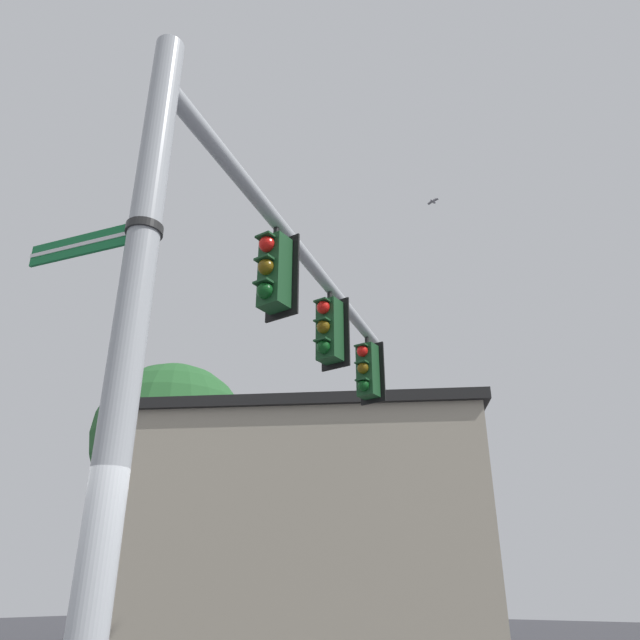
{
  "coord_description": "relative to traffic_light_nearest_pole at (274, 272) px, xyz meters",
  "views": [
    {
      "loc": [
        -3.91,
        2.89,
        1.65
      ],
      "look_at": [
        1.0,
        -4.24,
        5.57
      ],
      "focal_mm": 33.79,
      "sensor_mm": 36.0,
      "label": 1
    }
  ],
  "objects": [
    {
      "name": "mast_arm",
      "position": [
        0.24,
        -1.03,
        0.8
      ],
      "size": [
        1.91,
        7.28,
        0.2
      ],
      "primitive_type": "cylinder",
      "rotation": [
        0.0,
        1.57,
        4.94
      ],
      "color": "#ADB2B7"
    },
    {
      "name": "street_name_sign",
      "position": [
        -0.28,
        2.67,
        -0.95
      ],
      "size": [
        1.44,
        0.49,
        0.22
      ],
      "color": "#147238"
    },
    {
      "name": "traffic_light_nearest_pole",
      "position": [
        0.0,
        0.0,
        0.0
      ],
      "size": [
        0.54,
        0.49,
        1.31
      ],
      "color": "black"
    },
    {
      "name": "traffic_light_mid_outer",
      "position": [
        0.97,
        -4.12,
        0.0
      ],
      "size": [
        0.54,
        0.49,
        1.31
      ],
      "color": "black"
    },
    {
      "name": "storefront_building",
      "position": [
        6.39,
        -10.2,
        -2.37
      ],
      "size": [
        12.43,
        12.1,
        6.37
      ],
      "color": "#A89E89",
      "rests_on": "ground"
    },
    {
      "name": "traffic_light_mid_inner",
      "position": [
        0.49,
        -2.06,
        0.0
      ],
      "size": [
        0.54,
        0.49,
        1.31
      ],
      "color": "black"
    },
    {
      "name": "signal_pole",
      "position": [
        -0.62,
        2.59,
        -2.11
      ],
      "size": [
        0.29,
        0.29,
        6.92
      ],
      "primitive_type": "cylinder",
      "color": "#ADB2B7",
      "rests_on": "ground"
    },
    {
      "name": "bird_flying",
      "position": [
        0.03,
        -5.92,
        4.63
      ],
      "size": [
        0.3,
        0.21,
        0.07
      ],
      "color": "gray"
    },
    {
      "name": "tree_by_storefront",
      "position": [
        10.03,
        -7.34,
        0.43
      ],
      "size": [
        4.87,
        4.87,
        8.44
      ],
      "color": "#4C3823",
      "rests_on": "ground"
    }
  ]
}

